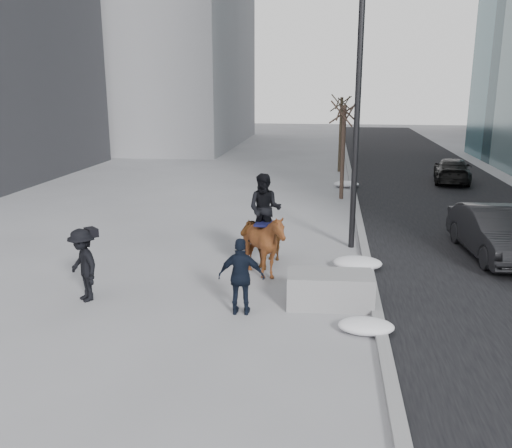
# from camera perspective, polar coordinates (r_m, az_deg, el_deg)

# --- Properties ---
(ground) EXTENTS (120.00, 120.00, 0.00)m
(ground) POSITION_cam_1_polar(r_m,az_deg,el_deg) (13.34, -0.71, -7.54)
(ground) COLOR gray
(ground) RESTS_ON ground
(road) EXTENTS (8.00, 90.00, 0.01)m
(road) POSITION_cam_1_polar(r_m,az_deg,el_deg) (23.36, 20.37, 1.21)
(road) COLOR black
(road) RESTS_ON ground
(curb) EXTENTS (0.25, 90.00, 0.12)m
(curb) POSITION_cam_1_polar(r_m,az_deg,el_deg) (22.80, 10.53, 1.72)
(curb) COLOR gray
(curb) RESTS_ON ground
(planter) EXTENTS (2.02, 1.10, 0.79)m
(planter) POSITION_cam_1_polar(r_m,az_deg,el_deg) (12.75, 7.76, -6.85)
(planter) COLOR gray
(planter) RESTS_ON ground
(car_near) EXTENTS (1.96, 4.59, 1.47)m
(car_near) POSITION_cam_1_polar(r_m,az_deg,el_deg) (17.58, 23.85, -0.82)
(car_near) COLOR black
(car_near) RESTS_ON ground
(car_far) EXTENTS (2.44, 4.59, 1.27)m
(car_far) POSITION_cam_1_polar(r_m,az_deg,el_deg) (30.31, 19.94, 5.33)
(car_far) COLOR black
(car_far) RESTS_ON ground
(tree_near) EXTENTS (1.20, 1.20, 4.61)m
(tree_near) POSITION_cam_1_polar(r_m,az_deg,el_deg) (24.42, 9.16, 7.95)
(tree_near) COLOR #3D2B24
(tree_near) RESTS_ON ground
(tree_far) EXTENTS (1.20, 1.20, 4.78)m
(tree_far) POSITION_cam_1_polar(r_m,az_deg,el_deg) (32.30, 8.90, 9.67)
(tree_far) COLOR #372B20
(tree_far) RESTS_ON ground
(mounted_left) EXTENTS (1.13, 1.85, 2.23)m
(mounted_left) POSITION_cam_1_polar(r_m,az_deg,el_deg) (15.41, 0.82, -1.21)
(mounted_left) COLOR #533210
(mounted_left) RESTS_ON ground
(mounted_right) EXTENTS (1.62, 1.78, 2.76)m
(mounted_right) POSITION_cam_1_polar(r_m,az_deg,el_deg) (14.33, 0.87, -1.29)
(mounted_right) COLOR #4A2A0E
(mounted_right) RESTS_ON ground
(feeder) EXTENTS (1.05, 0.88, 1.75)m
(feeder) POSITION_cam_1_polar(r_m,az_deg,el_deg) (12.03, -1.55, -5.57)
(feeder) COLOR black
(feeder) RESTS_ON ground
(camera_crew) EXTENTS (1.28, 1.25, 1.75)m
(camera_crew) POSITION_cam_1_polar(r_m,az_deg,el_deg) (13.41, -17.73, -4.11)
(camera_crew) COLOR black
(camera_crew) RESTS_ON ground
(lamppost) EXTENTS (0.25, 0.80, 9.09)m
(lamppost) POSITION_cam_1_polar(r_m,az_deg,el_deg) (16.74, 10.74, 14.21)
(lamppost) COLOR black
(lamppost) RESTS_ON ground
(snow_piles) EXTENTS (1.36, 17.33, 0.35)m
(snow_piles) POSITION_cam_1_polar(r_m,az_deg,el_deg) (18.38, 10.21, -1.02)
(snow_piles) COLOR silver
(snow_piles) RESTS_ON ground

